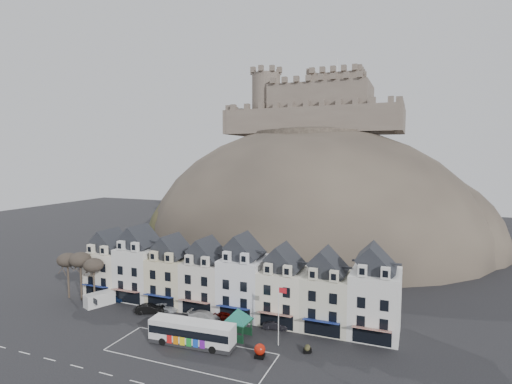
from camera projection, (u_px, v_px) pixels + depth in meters
The scene contains 21 objects.
ground at pixel (172, 354), 51.71m from camera, with size 300.00×300.00×0.00m, color black.
coach_bay_markings at pixel (190, 352), 52.12m from camera, with size 22.00×7.50×0.01m, color silver.
townhouse_terrace at pixel (227, 279), 65.93m from camera, with size 54.40×9.35×11.80m.
castle_hill at pixel (312, 244), 114.93m from camera, with size 100.00×76.00×68.00m.
castle at pixel (317, 106), 118.02m from camera, with size 50.20×22.20×22.00m.
tree_left_far at pixel (68, 260), 71.58m from camera, with size 3.61×3.61×8.24m.
tree_left_mid at pixel (80, 260), 70.43m from camera, with size 3.78×3.78×8.64m.
tree_left_near at pixel (93, 266), 69.38m from camera, with size 3.43×3.43×7.84m.
bus at pixel (192, 332), 53.94m from camera, with size 12.08×3.58×3.36m.
bus_shelter at pixel (238, 315), 55.98m from camera, with size 6.78×6.78×4.31m.
red_buoy at pixel (260, 350), 50.73m from camera, with size 1.44×1.44×1.79m.
flagpole at pixel (279, 311), 53.55m from camera, with size 1.21×0.16×8.36m.
white_van at pixel (99, 299), 68.41m from camera, with size 3.77×5.24×2.19m.
planter_west at pixel (307, 350), 51.82m from camera, with size 1.09×0.85×0.98m.
planter_east at pixel (308, 349), 52.10m from camera, with size 1.16×0.87×1.04m.
car_navy at pixel (114, 298), 70.19m from camera, with size 1.48×3.68×1.25m, color #0D1D42.
car_black at pixel (150, 309), 64.94m from camera, with size 1.59×4.55×1.50m, color black.
car_silver at pixel (167, 307), 66.11m from camera, with size 2.02×4.31×1.22m, color silver.
car_white at pixel (205, 316), 61.97m from camera, with size 2.15×5.29×1.54m, color #B8B8B8.
car_maroon at pixel (227, 316), 61.97m from camera, with size 1.72×4.28×1.46m, color #570905.
car_charcoal at pixel (275, 325), 59.02m from camera, with size 1.29×3.70×1.22m, color black.
Camera 1 is at (28.65, -41.92, 25.62)m, focal length 28.00 mm.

